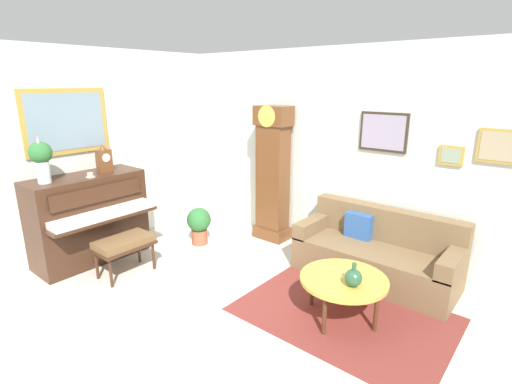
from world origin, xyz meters
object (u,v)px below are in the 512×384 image
Objects in this scene: couch at (376,254)px; flower_vase at (41,157)px; piano at (90,218)px; grandfather_clock at (273,178)px; piano_bench at (124,244)px; potted_plant at (199,223)px; teacup at (90,175)px; coffee_table at (344,280)px; green_jug at (353,278)px; mantel_clock at (104,159)px.

flower_vase reaches higher than couch.
flower_vase is (0.00, -0.49, 0.89)m from piano.
couch is 3.28× the size of flower_vase.
piano_bench is at bearing -108.19° from grandfather_clock.
piano is 1.50m from potted_plant.
piano_bench is 0.34× the size of grandfather_clock.
potted_plant is at bearing -128.34° from grandfather_clock.
grandfather_clock is at bearing 51.66° from potted_plant.
piano_bench is at bearing 3.07° from teacup.
grandfather_clock is 1.07× the size of couch.
teacup reaches higher than couch.
potted_plant is at bearing 172.15° from coffee_table.
grandfather_clock is 17.50× the size of teacup.
teacup is (-0.59, -0.03, 0.79)m from piano_bench.
flower_vase reaches higher than teacup.
piano_bench is at bearing -163.45° from green_jug.
piano is 0.76m from piano_bench.
grandfather_clock is (0.70, 2.12, 0.56)m from piano_bench.
couch is at bearing 31.86° from piano.
grandfather_clock is 1.88m from couch.
couch is (3.18, 1.98, -0.28)m from piano.
green_jug is (3.42, 0.84, -0.06)m from piano.
potted_plant is (0.59, 1.27, -0.88)m from teacup.
piano_bench is 1.41m from flower_vase.
piano is 3.76m from couch.
couch is (2.45, 1.94, -0.09)m from piano_bench.
green_jug is (2.68, 0.80, 0.13)m from piano_bench.
potted_plant reaches higher than piano_bench.
couch reaches higher than green_jug.
couch is (1.75, -0.18, -0.65)m from grandfather_clock.
mantel_clock is 0.68× the size of potted_plant.
potted_plant is (-2.54, 0.35, -0.10)m from coffee_table.
flower_vase is 1.04× the size of potted_plant.
piano is 6.00× the size of green_jug.
coffee_table is 0.21m from green_jug.
piano_bench is 2.69m from coffee_table.
mantel_clock is 0.35m from teacup.
couch is 3.39× the size of potted_plant.
potted_plant is (0.73, 0.98, -1.02)m from mantel_clock.
couch is 5.00× the size of mantel_clock.
couch is 2.16× the size of coffee_table.
coffee_table is 3.67× the size of green_jug.
couch reaches higher than piano_bench.
teacup is (0.14, 0.50, -0.29)m from flower_vase.
green_jug reaches higher than piano_bench.
piano reaches higher than potted_plant.
coffee_table is at bearing 16.39° from teacup.
piano_bench is 1.84× the size of mantel_clock.
couch is at bearing 27.89° from mantel_clock.
green_jug is at bearing 21.20° from flower_vase.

